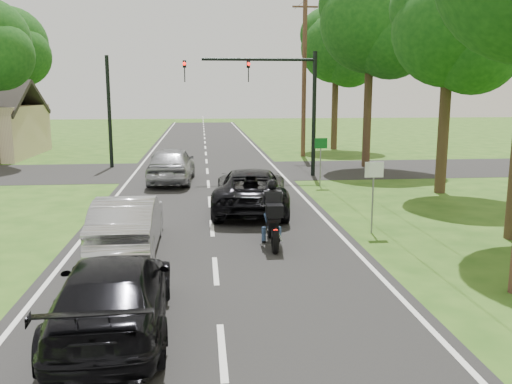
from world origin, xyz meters
TOP-DOWN VIEW (x-y plane):
  - ground at (0.00, 0.00)m, footprint 140.00×140.00m
  - road at (0.00, 10.00)m, footprint 8.00×100.00m
  - cross_road at (0.00, 16.00)m, footprint 60.00×7.00m
  - motorcycle_rider at (1.60, 1.93)m, footprint 0.61×2.15m
  - dark_suv at (1.41, 6.38)m, footprint 2.99×5.59m
  - silver_sedan at (-2.23, 1.96)m, footprint 1.57×4.43m
  - silver_suv at (-1.66, 12.63)m, footprint 2.18×4.94m
  - dark_car_behind at (-1.83, -3.11)m, footprint 2.10×4.78m
  - traffic_signal at (3.34, 14.00)m, footprint 6.38×0.44m
  - signal_pole_far at (-5.20, 18.00)m, footprint 0.20×0.20m
  - utility_pole_far at (6.20, 22.00)m, footprint 1.60×0.28m
  - sign_white at (4.70, 2.98)m, footprint 0.55×0.07m
  - sign_green at (4.90, 10.98)m, footprint 0.55×0.07m
  - tree_row_c at (9.75, 8.80)m, footprint 4.80×4.65m
  - tree_row_d at (9.10, 16.76)m, footprint 5.76×5.58m
  - tree_row_e at (9.48, 25.78)m, footprint 5.28×5.12m
  - tree_left_far at (-13.70, 29.76)m, footprint 5.76×5.58m

SIDE VIEW (x-z plane):
  - ground at x=0.00m, z-range 0.00..0.00m
  - cross_road at x=0.00m, z-range 0.00..0.01m
  - road at x=0.00m, z-range 0.00..0.01m
  - dark_car_behind at x=-1.83m, z-range 0.01..1.38m
  - motorcycle_rider at x=1.60m, z-range -0.20..1.65m
  - silver_sedan at x=-2.23m, z-range 0.01..1.47m
  - dark_suv at x=1.41m, z-range 0.01..1.50m
  - silver_suv at x=-1.66m, z-range 0.01..1.67m
  - sign_white at x=4.70m, z-range 0.54..2.66m
  - sign_green at x=4.90m, z-range 0.54..2.66m
  - signal_pole_far at x=-5.20m, z-range 0.00..6.00m
  - traffic_signal at x=3.34m, z-range 1.14..7.14m
  - utility_pole_far at x=6.20m, z-range 0.08..10.08m
  - tree_row_c at x=9.75m, z-range 1.85..10.61m
  - tree_row_e at x=9.48m, z-range 2.03..11.64m
  - tree_left_far at x=-13.70m, z-range 2.06..12.20m
  - tree_row_d at x=9.10m, z-range 2.21..12.66m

